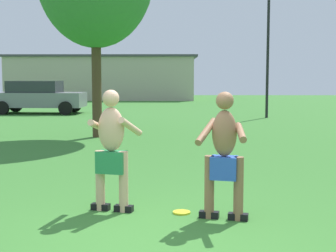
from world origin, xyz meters
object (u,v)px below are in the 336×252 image
at_px(player_near, 224,153).
at_px(player_in_green, 112,147).
at_px(frisbee, 182,212).
at_px(car_gray_mid_lot, 38,96).
at_px(lamp_post, 268,42).

height_order(player_near, player_in_green, player_in_green).
height_order(frisbee, car_gray_mid_lot, car_gray_mid_lot).
xyz_separation_m(player_near, car_gray_mid_lot, (-7.29, 17.78, -0.06)).
bearing_deg(player_in_green, lamp_post, 72.11).
bearing_deg(frisbee, car_gray_mid_lot, 111.07).
bearing_deg(lamp_post, player_in_green, -107.89).
relative_size(player_in_green, lamp_post, 0.32).
relative_size(player_near, lamp_post, 0.32).
distance_m(player_near, lamp_post, 16.05).
bearing_deg(player_near, car_gray_mid_lot, 112.30).
distance_m(player_near, car_gray_mid_lot, 19.22).
bearing_deg(player_in_green, car_gray_mid_lot, 108.37).
distance_m(car_gray_mid_lot, lamp_post, 11.17).
bearing_deg(player_near, player_in_green, 165.53).
relative_size(player_in_green, frisbee, 6.94).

